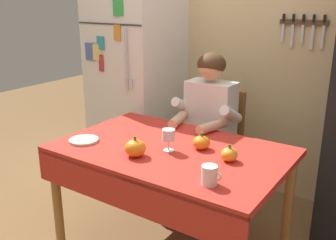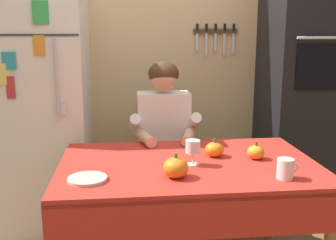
{
  "view_description": "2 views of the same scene",
  "coord_description": "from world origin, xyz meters",
  "px_view_note": "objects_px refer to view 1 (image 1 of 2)",
  "views": [
    {
      "loc": [
        1.22,
        -1.74,
        1.63
      ],
      "look_at": [
        -0.11,
        0.22,
        0.87
      ],
      "focal_mm": 41.21,
      "sensor_mm": 36.0,
      "label": 1
    },
    {
      "loc": [
        -0.33,
        -1.97,
        1.43
      ],
      "look_at": [
        -0.1,
        0.24,
        0.95
      ],
      "focal_mm": 42.8,
      "sensor_mm": 36.0,
      "label": 2
    }
  ],
  "objects_px": {
    "pumpkin_medium": "(229,154)",
    "serving_tray": "(84,140)",
    "coffee_mug": "(210,175)",
    "wine_glass": "(169,136)",
    "dining_table": "(169,161)",
    "pumpkin_large": "(135,148)",
    "seated_person": "(206,122)",
    "pumpkin_small": "(201,143)",
    "refrigerator": "(137,80)",
    "chair_behind_person": "(216,143)"
  },
  "relations": [
    {
      "from": "chair_behind_person",
      "to": "pumpkin_small",
      "type": "relative_size",
      "value": 8.7
    },
    {
      "from": "pumpkin_large",
      "to": "pumpkin_medium",
      "type": "distance_m",
      "value": 0.54
    },
    {
      "from": "refrigerator",
      "to": "seated_person",
      "type": "xyz_separation_m",
      "value": [
        0.88,
        -0.28,
        -0.16
      ]
    },
    {
      "from": "coffee_mug",
      "to": "refrigerator",
      "type": "bearing_deg",
      "value": 139.88
    },
    {
      "from": "refrigerator",
      "to": "serving_tray",
      "type": "xyz_separation_m",
      "value": [
        0.42,
        -1.09,
        -0.15
      ]
    },
    {
      "from": "wine_glass",
      "to": "dining_table",
      "type": "bearing_deg",
      "value": 117.29
    },
    {
      "from": "coffee_mug",
      "to": "dining_table",
      "type": "bearing_deg",
      "value": 146.99
    },
    {
      "from": "pumpkin_medium",
      "to": "pumpkin_large",
      "type": "bearing_deg",
      "value": -153.26
    },
    {
      "from": "refrigerator",
      "to": "pumpkin_medium",
      "type": "xyz_separation_m",
      "value": [
        1.33,
        -0.85,
        -0.12
      ]
    },
    {
      "from": "wine_glass",
      "to": "pumpkin_medium",
      "type": "height_order",
      "value": "wine_glass"
    },
    {
      "from": "chair_behind_person",
      "to": "wine_glass",
      "type": "xyz_separation_m",
      "value": [
        0.09,
        -0.82,
        0.32
      ]
    },
    {
      "from": "seated_person",
      "to": "pumpkin_medium",
      "type": "relative_size",
      "value": 12.29
    },
    {
      "from": "wine_glass",
      "to": "serving_tray",
      "type": "bearing_deg",
      "value": -162.17
    },
    {
      "from": "refrigerator",
      "to": "serving_tray",
      "type": "distance_m",
      "value": 1.18
    },
    {
      "from": "seated_person",
      "to": "coffee_mug",
      "type": "xyz_separation_m",
      "value": [
        0.5,
        -0.88,
        0.05
      ]
    },
    {
      "from": "pumpkin_large",
      "to": "serving_tray",
      "type": "height_order",
      "value": "pumpkin_large"
    },
    {
      "from": "seated_person",
      "to": "coffee_mug",
      "type": "bearing_deg",
      "value": -60.32
    },
    {
      "from": "pumpkin_large",
      "to": "wine_glass",
      "type": "bearing_deg",
      "value": 57.21
    },
    {
      "from": "refrigerator",
      "to": "wine_glass",
      "type": "relative_size",
      "value": 13.11
    },
    {
      "from": "dining_table",
      "to": "pumpkin_large",
      "type": "relative_size",
      "value": 11.19
    },
    {
      "from": "coffee_mug",
      "to": "pumpkin_medium",
      "type": "height_order",
      "value": "pumpkin_medium"
    },
    {
      "from": "dining_table",
      "to": "seated_person",
      "type": "relative_size",
      "value": 1.12
    },
    {
      "from": "seated_person",
      "to": "wine_glass",
      "type": "distance_m",
      "value": 0.65
    },
    {
      "from": "dining_table",
      "to": "chair_behind_person",
      "type": "relative_size",
      "value": 1.51
    },
    {
      "from": "wine_glass",
      "to": "pumpkin_medium",
      "type": "bearing_deg",
      "value": 10.22
    },
    {
      "from": "pumpkin_large",
      "to": "serving_tray",
      "type": "xyz_separation_m",
      "value": [
        -0.43,
        0.0,
        -0.04
      ]
    },
    {
      "from": "pumpkin_large",
      "to": "coffee_mug",
      "type": "bearing_deg",
      "value": -7.81
    },
    {
      "from": "chair_behind_person",
      "to": "coffee_mug",
      "type": "height_order",
      "value": "chair_behind_person"
    },
    {
      "from": "seated_person",
      "to": "pumpkin_large",
      "type": "distance_m",
      "value": 0.81
    },
    {
      "from": "refrigerator",
      "to": "coffee_mug",
      "type": "bearing_deg",
      "value": -40.12
    },
    {
      "from": "pumpkin_medium",
      "to": "serving_tray",
      "type": "xyz_separation_m",
      "value": [
        -0.91,
        -0.24,
        -0.03
      ]
    },
    {
      "from": "pumpkin_small",
      "to": "chair_behind_person",
      "type": "bearing_deg",
      "value": 109.21
    },
    {
      "from": "pumpkin_large",
      "to": "serving_tray",
      "type": "distance_m",
      "value": 0.43
    },
    {
      "from": "coffee_mug",
      "to": "wine_glass",
      "type": "distance_m",
      "value": 0.48
    },
    {
      "from": "pumpkin_medium",
      "to": "serving_tray",
      "type": "bearing_deg",
      "value": -165.19
    },
    {
      "from": "pumpkin_small",
      "to": "serving_tray",
      "type": "height_order",
      "value": "pumpkin_small"
    },
    {
      "from": "dining_table",
      "to": "pumpkin_medium",
      "type": "distance_m",
      "value": 0.41
    },
    {
      "from": "pumpkin_large",
      "to": "pumpkin_small",
      "type": "distance_m",
      "value": 0.41
    },
    {
      "from": "pumpkin_medium",
      "to": "serving_tray",
      "type": "distance_m",
      "value": 0.94
    },
    {
      "from": "wine_glass",
      "to": "pumpkin_medium",
      "type": "relative_size",
      "value": 1.36
    },
    {
      "from": "refrigerator",
      "to": "wine_glass",
      "type": "distance_m",
      "value": 1.33
    },
    {
      "from": "dining_table",
      "to": "serving_tray",
      "type": "bearing_deg",
      "value": -158.89
    },
    {
      "from": "refrigerator",
      "to": "chair_behind_person",
      "type": "distance_m",
      "value": 0.96
    },
    {
      "from": "dining_table",
      "to": "pumpkin_medium",
      "type": "xyz_separation_m",
      "value": [
        0.38,
        0.04,
        0.12
      ]
    },
    {
      "from": "refrigerator",
      "to": "pumpkin_small",
      "type": "distance_m",
      "value": 1.36
    },
    {
      "from": "pumpkin_small",
      "to": "pumpkin_medium",
      "type": "bearing_deg",
      "value": -17.79
    },
    {
      "from": "refrigerator",
      "to": "pumpkin_medium",
      "type": "height_order",
      "value": "refrigerator"
    },
    {
      "from": "seated_person",
      "to": "coffee_mug",
      "type": "distance_m",
      "value": 1.02
    },
    {
      "from": "pumpkin_large",
      "to": "pumpkin_medium",
      "type": "bearing_deg",
      "value": 26.74
    },
    {
      "from": "coffee_mug",
      "to": "pumpkin_large",
      "type": "height_order",
      "value": "pumpkin_large"
    }
  ]
}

